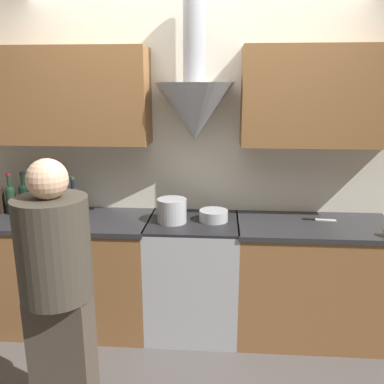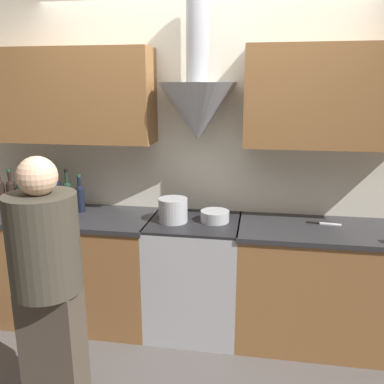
{
  "view_description": "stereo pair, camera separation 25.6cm",
  "coord_description": "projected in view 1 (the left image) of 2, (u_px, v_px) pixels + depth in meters",
  "views": [
    {
      "loc": [
        0.2,
        -2.55,
        1.88
      ],
      "look_at": [
        0.0,
        0.22,
        1.15
      ],
      "focal_mm": 38.0,
      "sensor_mm": 36.0,
      "label": 1
    },
    {
      "loc": [
        0.46,
        -2.52,
        1.88
      ],
      "look_at": [
        0.0,
        0.22,
        1.15
      ],
      "focal_mm": 38.0,
      "sensor_mm": 36.0,
      "label": 2
    }
  ],
  "objects": [
    {
      "name": "stove_range",
      "position": [
        193.0,
        275.0,
        3.15
      ],
      "size": [
        0.68,
        0.6,
        0.9
      ],
      "color": "#A8AAAF",
      "rests_on": "ground_plane"
    },
    {
      "name": "wall_back",
      "position": [
        190.0,
        140.0,
        3.15
      ],
      "size": [
        8.4,
        0.58,
        2.6
      ],
      "color": "silver",
      "rests_on": "ground_plane"
    },
    {
      "name": "wine_bottle_2",
      "position": [
        11.0,
        198.0,
        3.18
      ],
      "size": [
        0.07,
        0.07,
        0.33
      ],
      "color": "black",
      "rests_on": "counter_left"
    },
    {
      "name": "chefs_knife",
      "position": [
        319.0,
        220.0,
        3.05
      ],
      "size": [
        0.25,
        0.06,
        0.01
      ],
      "rotation": [
        0.0,
        0.0,
        -0.11
      ],
      "color": "silver",
      "rests_on": "counter_right"
    },
    {
      "name": "wine_bottle_7",
      "position": [
        74.0,
        200.0,
        3.15
      ],
      "size": [
        0.07,
        0.07,
        0.3
      ],
      "color": "black",
      "rests_on": "counter_left"
    },
    {
      "name": "wine_bottle_4",
      "position": [
        37.0,
        196.0,
        3.17
      ],
      "size": [
        0.08,
        0.08,
        0.36
      ],
      "color": "black",
      "rests_on": "counter_left"
    },
    {
      "name": "person_foreground_left",
      "position": [
        58.0,
        290.0,
        2.13
      ],
      "size": [
        0.37,
        0.37,
        1.54
      ],
      "color": "#473D33",
      "rests_on": "ground_plane"
    },
    {
      "name": "wine_bottle_6",
      "position": [
        61.0,
        198.0,
        3.13
      ],
      "size": [
        0.07,
        0.07,
        0.35
      ],
      "color": "black",
      "rests_on": "counter_left"
    },
    {
      "name": "wine_bottle_3",
      "position": [
        24.0,
        197.0,
        3.17
      ],
      "size": [
        0.08,
        0.08,
        0.34
      ],
      "color": "black",
      "rests_on": "counter_left"
    },
    {
      "name": "stock_pot",
      "position": [
        172.0,
        211.0,
        2.99
      ],
      "size": [
        0.22,
        0.22,
        0.18
      ],
      "color": "#A8AAAF",
      "rests_on": "stove_range"
    },
    {
      "name": "ground_plane",
      "position": [
        190.0,
        352.0,
        2.95
      ],
      "size": [
        12.0,
        12.0,
        0.0
      ],
      "primitive_type": "plane",
      "color": "#4C4744"
    },
    {
      "name": "wine_bottle_5",
      "position": [
        49.0,
        197.0,
        3.15
      ],
      "size": [
        0.08,
        0.08,
        0.35
      ],
      "color": "black",
      "rests_on": "counter_left"
    },
    {
      "name": "mixing_bowl",
      "position": [
        214.0,
        215.0,
        3.03
      ],
      "size": [
        0.21,
        0.21,
        0.08
      ],
      "color": "#A8AAAF",
      "rests_on": "stove_range"
    },
    {
      "name": "counter_right",
      "position": [
        311.0,
        280.0,
        3.08
      ],
      "size": [
        1.15,
        0.62,
        0.9
      ],
      "color": "brown",
      "rests_on": "ground_plane"
    },
    {
      "name": "counter_left",
      "position": [
        65.0,
        271.0,
        3.22
      ],
      "size": [
        1.38,
        0.62,
        0.9
      ],
      "color": "brown",
      "rests_on": "ground_plane"
    }
  ]
}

